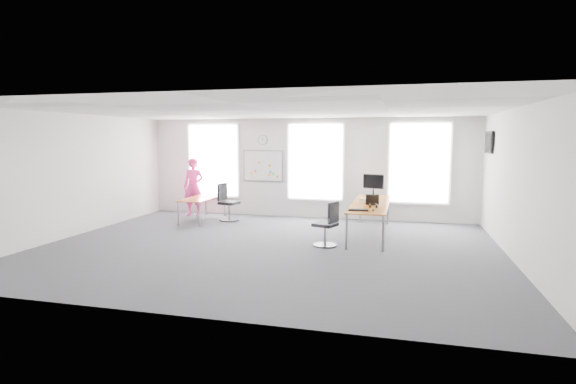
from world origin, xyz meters
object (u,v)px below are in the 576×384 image
(keyboard, at_px, (358,210))
(headphones, at_px, (373,206))
(chair_left, at_px, (227,204))
(desk_left, at_px, (203,199))
(desk_right, at_px, (370,205))
(person, at_px, (194,187))
(monitor, at_px, (374,184))
(chair_right, at_px, (327,227))

(keyboard, height_order, headphones, headphones)
(keyboard, bearing_deg, chair_left, 146.68)
(desk_left, distance_m, headphones, 5.26)
(desk_right, xyz_separation_m, person, (-5.55, 1.60, 0.14))
(keyboard, bearing_deg, desk_right, 78.48)
(desk_right, height_order, monitor, monitor)
(headphones, height_order, monitor, monitor)
(chair_left, distance_m, keyboard, 4.66)
(headphones, xyz_separation_m, monitor, (-0.10, 1.72, 0.33))
(desk_left, xyz_separation_m, chair_left, (0.68, 0.21, -0.16))
(person, bearing_deg, desk_right, -17.24)
(desk_right, relative_size, chair_right, 3.32)
(chair_left, height_order, person, person)
(chair_right, xyz_separation_m, chair_left, (-3.37, 2.42, 0.04))
(chair_right, height_order, chair_left, chair_left)
(desk_left, height_order, chair_left, chair_left)
(desk_right, xyz_separation_m, chair_right, (-0.84, -1.39, -0.32))
(chair_right, relative_size, headphones, 5.24)
(person, relative_size, monitor, 2.82)
(desk_right, bearing_deg, desk_left, 170.48)
(desk_left, relative_size, keyboard, 4.28)
(desk_left, distance_m, chair_left, 0.73)
(person, xyz_separation_m, headphones, (5.67, -2.38, -0.03))
(desk_right, bearing_deg, monitor, 89.45)
(chair_left, height_order, headphones, chair_left)
(keyboard, bearing_deg, monitor, 81.58)
(headphones, bearing_deg, keyboard, -122.94)
(chair_right, distance_m, chair_left, 4.15)
(desk_right, height_order, desk_left, desk_right)
(desk_right, bearing_deg, chair_left, 166.21)
(desk_left, relative_size, headphones, 9.89)
(keyboard, height_order, monitor, monitor)
(desk_left, bearing_deg, headphones, -17.78)
(desk_left, relative_size, person, 1.06)
(keyboard, bearing_deg, headphones, 55.47)
(desk_right, height_order, person, person)
(desk_right, distance_m, person, 5.78)
(desk_right, relative_size, monitor, 5.26)
(desk_left, distance_m, chair_right, 4.62)
(desk_right, relative_size, desk_left, 1.76)
(desk_right, xyz_separation_m, chair_left, (-4.21, 1.03, -0.28))
(chair_left, bearing_deg, monitor, -82.22)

